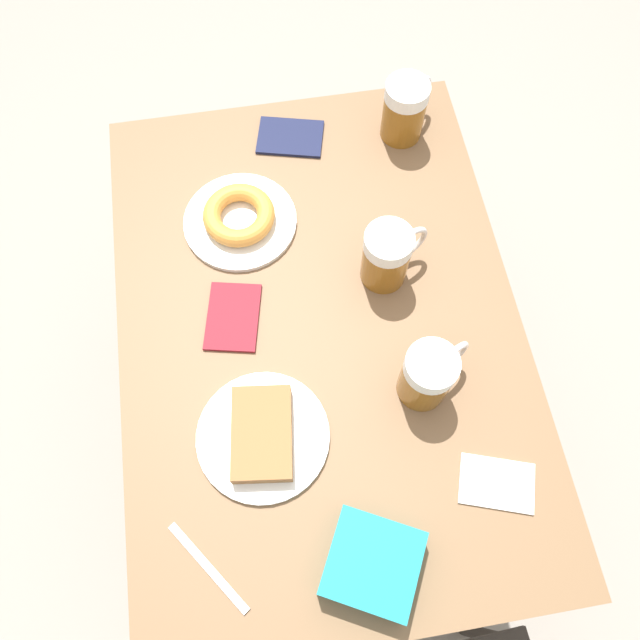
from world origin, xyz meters
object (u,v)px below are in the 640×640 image
Objects in this scene: plate_with_cake at (263,435)px; beer_mug_center at (405,109)px; passport_far_edge at (290,137)px; beer_mug_right at (388,256)px; fork at (208,567)px; beer_mug_left at (428,375)px; blue_pouch at (372,564)px; napkin_folded at (497,483)px; passport_near_edge at (233,317)px; plate_with_donut at (239,218)px.

beer_mug_center reaches higher than plate_with_cake.
beer_mug_center is 0.23m from passport_far_edge.
beer_mug_right is 0.87× the size of fork.
beer_mug_left is 0.56m from passport_far_edge.
beer_mug_right reaches higher than blue_pouch.
napkin_folded is (-0.08, 0.17, -0.06)m from beer_mug_left.
fork is (0.45, 0.05, -0.00)m from napkin_folded.
beer_mug_left is 0.35m from passport_near_edge.
blue_pouch reaches higher than plate_with_cake.
passport_far_edge is at bearing -5.16° from beer_mug_center.
beer_mug_left is 0.94× the size of napkin_folded.
plate_with_cake is 1.47× the size of fork.
passport_far_edge is at bearing -75.45° from beer_mug_left.
beer_mug_left is at bearing -65.64° from napkin_folded.
blue_pouch is at bearing 171.48° from fork.
passport_near_edge reaches higher than fork.
fork is 0.24m from blue_pouch.
passport_near_edge is 0.99× the size of passport_far_edge.
passport_far_edge reaches higher than fork.
beer_mug_right reaches higher than passport_far_edge.
plate_with_cake is 0.66m from beer_mug_center.
plate_with_cake is 1.02× the size of plate_with_donut.
beer_mug_right is at bearing 72.15° from beer_mug_center.
napkin_folded is at bearing 103.96° from beer_mug_right.
blue_pouch is at bearing 90.23° from passport_far_edge.
plate_with_donut is 1.66× the size of beer_mug_center.
beer_mug_right is 0.35m from passport_far_edge.
plate_with_cake reaches higher than passport_near_edge.
napkin_folded is 0.45m from fork.
beer_mug_right is (-0.25, -0.26, 0.05)m from plate_with_cake.
passport_near_edge is 0.46m from blue_pouch.
beer_mug_center reaches higher than plate_with_donut.
beer_mug_right is at bearing -85.01° from beer_mug_left.
beer_mug_left is 0.88× the size of passport_near_edge.
beer_mug_right is at bearing 110.56° from passport_far_edge.
beer_mug_center is 0.87× the size of fork.
beer_mug_right is 0.28m from passport_near_edge.
beer_mug_right is at bearing -76.04° from napkin_folded.
beer_mug_left and beer_mug_center have the same top height.
beer_mug_left and beer_mug_right have the same top height.
fork is (0.37, 0.22, -0.06)m from beer_mug_left.
passport_far_edge is (-0.23, -0.76, 0.00)m from fork.
beer_mug_right is at bearing -134.19° from plate_with_cake.
plate_with_donut is 1.22× the size of blue_pouch.
passport_far_edge is at bearing -112.73° from passport_near_edge.
fork is at bearing -8.52° from blue_pouch.
plate_with_donut is 1.44× the size of passport_far_edge.
passport_far_edge is at bearing -123.81° from plate_with_donut.
passport_far_edge is (-0.15, -0.36, 0.00)m from passport_near_edge.
plate_with_cake is 0.36m from beer_mug_right.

